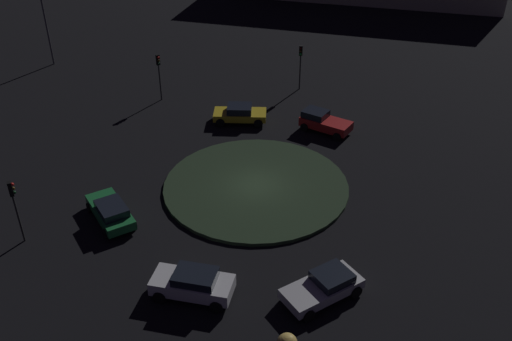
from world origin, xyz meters
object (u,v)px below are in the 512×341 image
Objects in this scene: car_red at (324,122)px; traffic_light_northeast at (301,59)px; car_white at (193,283)px; traffic_light_west at (14,200)px; car_green at (111,211)px; car_yellow at (240,113)px; streetlamp_northwest at (44,14)px; car_silver at (324,286)px; traffic_light_north at (159,68)px.

traffic_light_northeast is (-0.08, 8.18, 2.16)m from car_red.
car_white is 1.11× the size of traffic_light_west.
car_yellow is at bearing -61.44° from car_green.
car_red is 1.00× the size of traffic_light_northeast.
car_red is 29.92m from streetlamp_northwest.
streetlamp_northwest is (-16.93, 15.69, 4.32)m from car_yellow.
traffic_light_west is at bearing 80.90° from car_green.
car_red is at bearing 13.48° from traffic_light_west.
car_silver is 6.85m from car_white.
car_silver is 1.13× the size of traffic_light_northeast.
traffic_light_northeast is (12.59, 0.26, -0.01)m from traffic_light_north.
traffic_light_north is (-6.29, 5.34, 2.20)m from car_yellow.
car_red is 0.50× the size of streetlamp_northwest.
streetlamp_northwest reaches higher than car_silver.
streetlamp_northwest reaches higher than traffic_light_northeast.
traffic_light_north is 12.59m from traffic_light_northeast.
car_white is at bearing -45.68° from traffic_light_west.
car_green is 1.13× the size of traffic_light_west.
traffic_light_north is 1.01× the size of traffic_light_northeast.
car_green is 5.63m from traffic_light_west.
traffic_light_north is at bearing -44.19° from streetlamp_northwest.
traffic_light_west is 29.02m from streetlamp_northwest.
car_silver is (1.61, -20.51, -0.04)m from car_yellow.
car_green is at bearing -19.29° from traffic_light_northeast.
car_red is at bearing -10.54° from car_yellow.
traffic_light_northeast is (21.06, 18.78, -0.02)m from traffic_light_west.
car_white is (-6.74, 1.20, 0.11)m from car_silver.
car_yellow is 1.10× the size of traffic_light_northeast.
car_yellow is 0.99× the size of car_white.
car_yellow reaches higher than car_silver.
car_green is at bearing -75.44° from streetlamp_northwest.
traffic_light_west is (-16.37, 7.33, 2.25)m from car_silver.
car_green is (-16.12, -9.42, -0.08)m from car_red.
car_green is (-11.35, 8.51, -0.01)m from car_silver.
traffic_light_west reaches higher than car_yellow.
traffic_light_north is at bearing 52.26° from traffic_light_west.
traffic_light_northeast is at bearing 69.45° from traffic_light_north.
traffic_light_northeast is at bearing -123.38° from car_silver.
car_white is 0.56× the size of streetlamp_northwest.
car_silver is 0.57× the size of streetlamp_northwest.
traffic_light_west is at bearing -25.21° from traffic_light_northeast.
traffic_light_north reaches higher than car_silver.
car_silver is 18.07m from traffic_light_west.
car_silver is 1.02× the size of car_white.
traffic_light_northeast is (6.30, 5.61, 2.19)m from car_yellow.
traffic_light_northeast is at bearing 28.57° from traffic_light_west.
streetlamp_northwest is at bearing -155.95° from traffic_light_north.
traffic_light_northeast is (16.04, 17.60, 2.24)m from car_green.
car_silver is at bearing -74.10° from car_yellow.
car_white is 11.61m from traffic_light_west.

